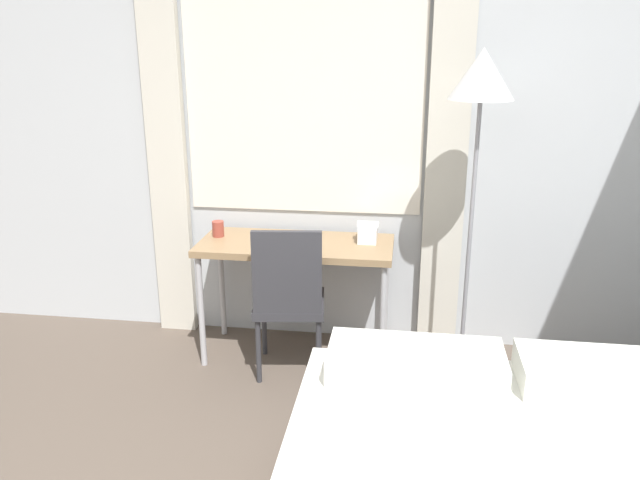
% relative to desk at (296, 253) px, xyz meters
% --- Properties ---
extents(wall_back_with_window, '(4.97, 0.13, 2.70)m').
position_rel_desk_xyz_m(wall_back_with_window, '(0.20, 0.33, 0.69)').
color(wall_back_with_window, silver).
rests_on(wall_back_with_window, ground_plane).
extents(desk, '(1.15, 0.51, 0.74)m').
position_rel_desk_xyz_m(desk, '(0.00, 0.00, 0.00)').
color(desk, '#937551').
rests_on(desk, ground_plane).
extents(desk_chair, '(0.45, 0.45, 0.91)m').
position_rel_desk_xyz_m(desk_chair, '(-0.00, -0.24, -0.16)').
color(desk_chair, '#333338').
rests_on(desk_chair, ground_plane).
extents(standing_lamp, '(0.34, 0.34, 1.84)m').
position_rel_desk_xyz_m(standing_lamp, '(0.99, -0.11, 0.91)').
color(standing_lamp, '#4C4C51').
rests_on(standing_lamp, ground_plane).
extents(telephone, '(0.13, 0.16, 0.12)m').
position_rel_desk_xyz_m(telephone, '(0.42, 0.08, 0.12)').
color(telephone, white).
rests_on(telephone, desk).
extents(book, '(0.27, 0.19, 0.02)m').
position_rel_desk_xyz_m(book, '(-0.06, -0.05, 0.08)').
color(book, navy).
rests_on(book, desk).
extents(mug, '(0.07, 0.07, 0.09)m').
position_rel_desk_xyz_m(mug, '(-0.49, 0.05, 0.12)').
color(mug, '#993F33').
rests_on(mug, desk).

